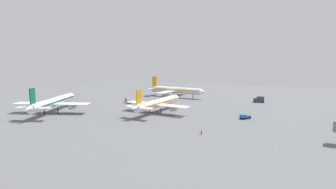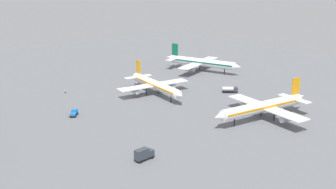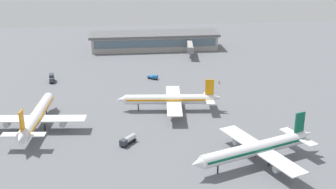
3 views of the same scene
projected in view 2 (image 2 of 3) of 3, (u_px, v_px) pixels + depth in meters
ground at (123, 98)px, 163.73m from camera, size 288.00×288.00×0.00m
airplane_at_gate at (263, 107)px, 139.30m from camera, size 32.90×40.86×12.43m
airplane_taxiing at (155, 85)px, 167.28m from camera, size 38.48×30.97×11.70m
airplane_distant at (201, 62)px, 206.65m from camera, size 39.91×32.89×12.64m
fuel_truck at (230, 89)px, 171.18m from camera, size 5.48×6.06×2.50m
pushback_tractor at (74, 113)px, 143.91m from camera, size 4.64×4.20×1.90m
catering_truck at (144, 154)px, 109.78m from camera, size 2.71×5.77×3.30m
ground_crew_worker at (65, 91)px, 170.27m from camera, size 0.54×0.54×1.67m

